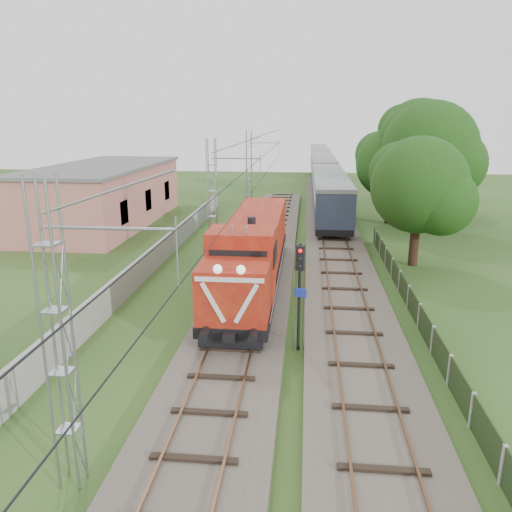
# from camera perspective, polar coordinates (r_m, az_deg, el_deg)

# --- Properties ---
(ground) EXTENTS (140.00, 140.00, 0.00)m
(ground) POSITION_cam_1_polar(r_m,az_deg,el_deg) (20.75, -2.65, -10.71)
(ground) COLOR #27481B
(ground) RESTS_ON ground
(track_main) EXTENTS (4.20, 70.00, 0.45)m
(track_main) POSITION_cam_1_polar(r_m,az_deg,el_deg) (27.09, -0.51, -3.85)
(track_main) COLOR #6B6054
(track_main) RESTS_ON ground
(track_side) EXTENTS (4.20, 80.00, 0.45)m
(track_side) POSITION_cam_1_polar(r_m,az_deg,el_deg) (39.50, 8.81, 2.17)
(track_side) COLOR #6B6054
(track_side) RESTS_ON ground
(catenary) EXTENTS (3.31, 70.00, 8.00)m
(catenary) POSITION_cam_1_polar(r_m,az_deg,el_deg) (31.37, -4.91, 6.06)
(catenary) COLOR gray
(catenary) RESTS_ON ground
(boundary_wall) EXTENTS (0.25, 40.00, 1.50)m
(boundary_wall) POSITION_cam_1_polar(r_m,az_deg,el_deg) (32.89, -10.87, 0.40)
(boundary_wall) COLOR #9E9E99
(boundary_wall) RESTS_ON ground
(station_building) EXTENTS (8.40, 20.40, 5.22)m
(station_building) POSITION_cam_1_polar(r_m,az_deg,el_deg) (46.45, -16.95, 6.74)
(station_building) COLOR #BA6664
(station_building) RESTS_ON ground
(fence) EXTENTS (0.12, 32.00, 1.20)m
(fence) POSITION_cam_1_polar(r_m,az_deg,el_deg) (23.63, 18.16, -6.55)
(fence) COLOR black
(fence) RESTS_ON ground
(locomotive) EXTENTS (2.96, 16.91, 4.29)m
(locomotive) POSITION_cam_1_polar(r_m,az_deg,el_deg) (27.04, -0.39, 0.62)
(locomotive) COLOR black
(locomotive) RESTS_ON ground
(coach_rake) EXTENTS (3.01, 67.21, 3.48)m
(coach_rake) POSITION_cam_1_polar(r_m,az_deg,el_deg) (70.49, 7.64, 9.93)
(coach_rake) COLOR black
(coach_rake) RESTS_ON ground
(signal_post) EXTENTS (0.48, 0.39, 4.48)m
(signal_post) POSITION_cam_1_polar(r_m,az_deg,el_deg) (19.62, 5.02, -2.62)
(signal_post) COLOR black
(signal_post) RESTS_ON ground
(tree_a) EXTENTS (6.29, 5.99, 8.16)m
(tree_a) POSITION_cam_1_polar(r_m,az_deg,el_deg) (32.70, 18.27, 7.56)
(tree_a) COLOR #382117
(tree_a) RESTS_ON ground
(tree_b) EXTENTS (8.20, 7.80, 10.62)m
(tree_b) POSITION_cam_1_polar(r_m,az_deg,el_deg) (43.95, 19.31, 11.34)
(tree_b) COLOR #382117
(tree_b) RESTS_ON ground
(tree_c) EXTENTS (6.51, 6.20, 8.44)m
(tree_c) POSITION_cam_1_polar(r_m,az_deg,el_deg) (45.96, 15.33, 10.09)
(tree_c) COLOR #382117
(tree_c) RESTS_ON ground
(tree_d) EXTENTS (8.62, 8.21, 11.18)m
(tree_d) POSITION_cam_1_polar(r_m,az_deg,el_deg) (55.93, 18.22, 12.50)
(tree_d) COLOR #382117
(tree_d) RESTS_ON ground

